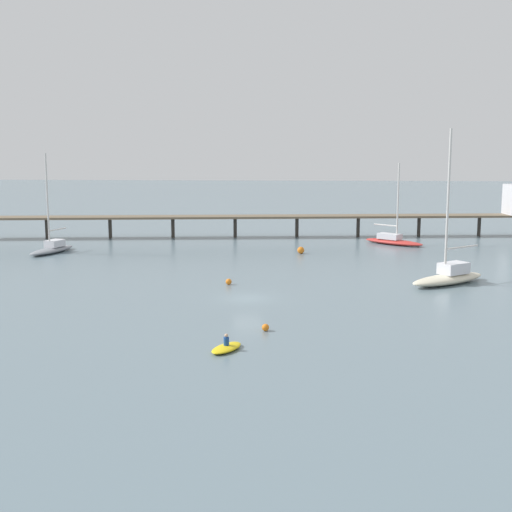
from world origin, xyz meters
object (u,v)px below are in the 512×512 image
at_px(pier, 376,210).
at_px(dinghy_yellow, 226,347).
at_px(sailboat_cream, 449,275).
at_px(mooring_buoy_mid, 301,250).
at_px(mooring_buoy_near, 229,282).
at_px(mooring_buoy_far, 265,327).
at_px(sailboat_gray, 52,247).
at_px(sailboat_red, 393,240).

xyz_separation_m(pier, dinghy_yellow, (-16.28, -58.35, -3.75)).
height_order(sailboat_cream, mooring_buoy_mid, sailboat_cream).
distance_m(sailboat_cream, mooring_buoy_near, 21.48).
height_order(pier, mooring_buoy_far, pier).
bearing_deg(dinghy_yellow, sailboat_gray, 122.53).
bearing_deg(pier, mooring_buoy_mid, -123.22).
relative_size(dinghy_yellow, mooring_buoy_mid, 3.79).
distance_m(pier, dinghy_yellow, 60.70).
relative_size(sailboat_cream, sailboat_gray, 1.21).
height_order(pier, sailboat_cream, sailboat_cream).
bearing_deg(mooring_buoy_mid, sailboat_cream, -51.87).
distance_m(pier, mooring_buoy_far, 55.28).
relative_size(sailboat_red, mooring_buoy_far, 20.56).
height_order(sailboat_cream, mooring_buoy_near, sailboat_cream).
relative_size(sailboat_cream, mooring_buoy_mid, 17.26).
height_order(dinghy_yellow, mooring_buoy_far, dinghy_yellow).
bearing_deg(pier, sailboat_cream, -84.73).
distance_m(sailboat_gray, sailboat_red, 44.72).
height_order(sailboat_cream, sailboat_gray, sailboat_cream).
distance_m(sailboat_gray, mooring_buoy_mid, 31.10).
relative_size(sailboat_gray, mooring_buoy_near, 20.90).
bearing_deg(mooring_buoy_mid, dinghy_yellow, -97.20).
distance_m(pier, sailboat_red, 8.85).
xyz_separation_m(pier, sailboat_cream, (3.23, -35.03, -3.07)).
xyz_separation_m(pier, mooring_buoy_near, (-18.18, -36.64, -3.66)).
bearing_deg(mooring_buoy_far, sailboat_gray, 128.46).
bearing_deg(dinghy_yellow, sailboat_cream, 50.09).
xyz_separation_m(mooring_buoy_far, mooring_buoy_mid, (2.86, 36.52, 0.17)).
bearing_deg(sailboat_red, sailboat_gray, -167.37).
bearing_deg(mooring_buoy_near, sailboat_cream, 4.32).
xyz_separation_m(mooring_buoy_mid, mooring_buoy_near, (-7.14, -19.79, -0.14)).
distance_m(sailboat_red, mooring_buoy_mid, 15.32).
relative_size(sailboat_gray, dinghy_yellow, 3.78).
height_order(sailboat_red, mooring_buoy_mid, sailboat_red).
xyz_separation_m(dinghy_yellow, mooring_buoy_near, (-1.89, 21.71, 0.09)).
xyz_separation_m(sailboat_cream, dinghy_yellow, (-19.51, -23.33, -0.68)).
bearing_deg(dinghy_yellow, mooring_buoy_mid, 82.80).
relative_size(sailboat_red, mooring_buoy_mid, 12.67).
relative_size(dinghy_yellow, mooring_buoy_near, 5.53).
bearing_deg(mooring_buoy_far, sailboat_cream, 46.96).
bearing_deg(mooring_buoy_mid, sailboat_red, 34.96).
height_order(mooring_buoy_far, mooring_buoy_mid, mooring_buoy_mid).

